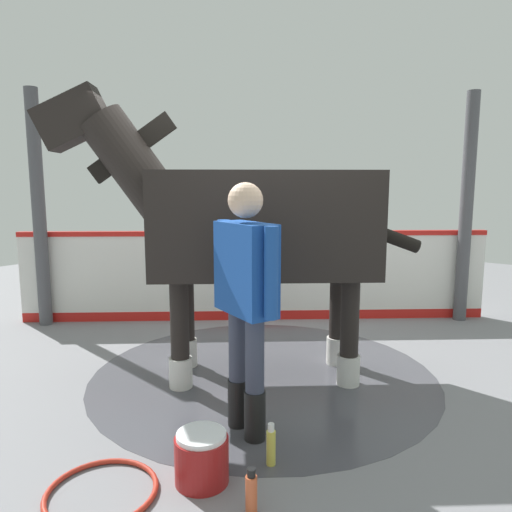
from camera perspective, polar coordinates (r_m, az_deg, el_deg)
name	(u,v)px	position (r m, az deg, el deg)	size (l,w,h in m)	color
ground_plane	(278,369)	(4.72, 2.62, -13.32)	(16.00, 16.00, 0.02)	gray
wet_patch	(264,374)	(4.55, 0.91, -13.99)	(3.16, 3.16, 0.00)	#4C4C54
barrier_wall	(256,279)	(6.16, -0.02, -2.75)	(3.86, 4.69, 1.16)	white
roof_post_near	(39,210)	(6.41, -24.60, 5.06)	(0.16, 0.16, 2.89)	#4C4C51
roof_post_far	(466,209)	(6.60, 23.90, 5.18)	(0.16, 0.16, 2.89)	#4C4C51
horse	(249,224)	(4.21, -0.87, 3.86)	(2.30, 2.72, 2.58)	black
handler	(246,291)	(3.25, -1.23, -4.20)	(0.38, 0.66, 1.76)	black
wash_bucket	(202,458)	(3.07, -6.53, -22.88)	(0.32, 0.32, 0.31)	maroon
bottle_shampoo	(271,446)	(3.21, 1.81, -21.81)	(0.06, 0.06, 0.28)	#D8CC4C
bottle_spray	(251,492)	(2.84, -0.57, -26.46)	(0.07, 0.07, 0.25)	#CC5933
hose_coil	(102,492)	(3.15, -18.02, -25.27)	(0.64, 0.64, 0.03)	#B72D1E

